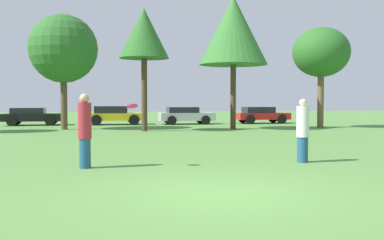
{
  "coord_description": "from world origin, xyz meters",
  "views": [
    {
      "loc": [
        -1.94,
        -7.73,
        1.69
      ],
      "look_at": [
        0.3,
        4.53,
        1.13
      ],
      "focal_mm": 41.6,
      "sensor_mm": 36.0,
      "label": 1
    }
  ],
  "objects": [
    {
      "name": "parked_car_silver",
      "position": [
        3.26,
        23.31,
        0.64
      ],
      "size": [
        3.88,
        2.03,
        1.21
      ],
      "rotation": [
        0.0,
        0.0,
        0.02
      ],
      "color": "#B2B2B7",
      "rests_on": "ground"
    },
    {
      "name": "parked_car_yellow",
      "position": [
        -1.76,
        23.61,
        0.69
      ],
      "size": [
        4.1,
        2.04,
        1.28
      ],
      "rotation": [
        0.0,
        0.0,
        0.02
      ],
      "color": "gold",
      "rests_on": "ground"
    },
    {
      "name": "tree_3",
      "position": [
        5.04,
        17.2,
        5.68
      ],
      "size": [
        3.94,
        3.94,
        7.68
      ],
      "color": "#473323",
      "rests_on": "ground"
    },
    {
      "name": "frisbee",
      "position": [
        -1.43,
        3.36,
        1.55
      ],
      "size": [
        0.3,
        0.29,
        0.13
      ],
      "color": "#F21E72"
    },
    {
      "name": "person_thrower",
      "position": [
        -2.58,
        3.55,
        0.95
      ],
      "size": [
        0.33,
        0.33,
        1.86
      ],
      "rotation": [
        0.0,
        0.0,
        0.0
      ],
      "color": "navy",
      "rests_on": "ground"
    },
    {
      "name": "person_catcher",
      "position": [
        3.18,
        3.56,
        0.87
      ],
      "size": [
        0.34,
        0.34,
        1.73
      ],
      "rotation": [
        0.0,
        0.0,
        -3.14
      ],
      "color": "navy",
      "rests_on": "ground"
    },
    {
      "name": "parked_car_red",
      "position": [
        8.87,
        23.33,
        0.65
      ],
      "size": [
        3.87,
        1.95,
        1.21
      ],
      "rotation": [
        0.0,
        0.0,
        0.02
      ],
      "color": "red",
      "rests_on": "ground"
    },
    {
      "name": "tree_1",
      "position": [
        -4.6,
        18.79,
        4.62
      ],
      "size": [
        3.91,
        3.91,
        6.6
      ],
      "color": "brown",
      "rests_on": "ground"
    },
    {
      "name": "parked_car_black",
      "position": [
        -7.22,
        23.78,
        0.64
      ],
      "size": [
        3.92,
        2.03,
        1.18
      ],
      "rotation": [
        0.0,
        0.0,
        0.02
      ],
      "color": "black",
      "rests_on": "ground"
    },
    {
      "name": "ground_plane",
      "position": [
        0.0,
        0.0,
        0.0
      ],
      "size": [
        120.0,
        120.0,
        0.0
      ],
      "primitive_type": "plane",
      "color": "#54843D"
    },
    {
      "name": "tree_4",
      "position": [
        10.71,
        17.66,
        4.58
      ],
      "size": [
        3.46,
        3.46,
        6.13
      ],
      "color": "brown",
      "rests_on": "ground"
    },
    {
      "name": "tree_2",
      "position": [
        -0.14,
        16.6,
        5.26
      ],
      "size": [
        2.71,
        2.71,
        6.68
      ],
      "color": "#473323",
      "rests_on": "ground"
    }
  ]
}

